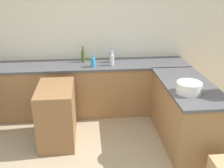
# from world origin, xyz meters

# --- Properties ---
(wall_back) EXTENTS (8.00, 0.06, 2.70)m
(wall_back) POSITION_xyz_m (0.00, 2.43, 1.35)
(wall_back) COLOR silver
(wall_back) RESTS_ON ground_plane
(counter_back) EXTENTS (3.26, 0.68, 0.91)m
(counter_back) POSITION_xyz_m (0.00, 2.08, 0.45)
(counter_back) COLOR olive
(counter_back) RESTS_ON ground_plane
(counter_peninsula) EXTENTS (0.69, 1.51, 0.91)m
(counter_peninsula) POSITION_xyz_m (1.29, 1.01, 0.46)
(counter_peninsula) COLOR olive
(counter_peninsula) RESTS_ON ground_plane
(island_table) EXTENTS (0.50, 0.81, 0.86)m
(island_table) POSITION_xyz_m (-0.58, 1.19, 0.43)
(island_table) COLOR brown
(island_table) RESTS_ON ground_plane
(mixing_bowl) EXTENTS (0.32, 0.32, 0.14)m
(mixing_bowl) POSITION_xyz_m (1.18, 0.73, 0.98)
(mixing_bowl) COLOR white
(mixing_bowl) RESTS_ON counter_peninsula
(vinegar_bottle_clear) EXTENTS (0.08, 0.08, 0.26)m
(vinegar_bottle_clear) POSITION_xyz_m (0.30, 1.96, 1.01)
(vinegar_bottle_clear) COLOR silver
(vinegar_bottle_clear) RESTS_ON counter_back
(olive_oil_bottle) EXTENTS (0.06, 0.06, 0.29)m
(olive_oil_bottle) POSITION_xyz_m (-0.18, 2.19, 1.02)
(olive_oil_bottle) COLOR #475B1E
(olive_oil_bottle) RESTS_ON counter_back
(water_bottle_blue) EXTENTS (0.08, 0.08, 0.23)m
(water_bottle_blue) POSITION_xyz_m (0.31, 2.15, 1.00)
(water_bottle_blue) COLOR #386BB7
(water_bottle_blue) RESTS_ON counter_back
(dish_soap_bottle) EXTENTS (0.08, 0.08, 0.20)m
(dish_soap_bottle) POSITION_xyz_m (-0.02, 1.91, 0.99)
(dish_soap_bottle) COLOR #338CBF
(dish_soap_bottle) RESTS_ON counter_back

